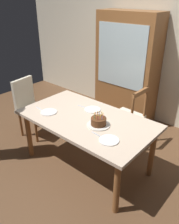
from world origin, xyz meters
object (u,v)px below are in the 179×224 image
at_px(birthday_cake, 99,122).
at_px(chair_upholstered, 30,104).
at_px(china_cabinet, 127,68).
at_px(plate_near_celebrant, 49,112).
at_px(dining_table, 87,123).
at_px(plate_near_guest, 109,140).
at_px(chair_spindle_back, 128,117).
at_px(plate_far_side, 93,109).

height_order(birthday_cake, chair_upholstered, chair_upholstered).
bearing_deg(china_cabinet, birthday_cake, -67.81).
height_order(plate_near_celebrant, chair_upholstered, chair_upholstered).
bearing_deg(china_cabinet, dining_table, -74.81).
bearing_deg(plate_near_guest, dining_table, 157.12).
relative_size(birthday_cake, chair_spindle_back, 0.29).
bearing_deg(birthday_cake, chair_spindle_back, 96.89).
bearing_deg(chair_spindle_back, dining_table, -99.00).
distance_m(birthday_cake, plate_near_celebrant, 0.73).
bearing_deg(chair_upholstered, birthday_cake, -1.99).
xyz_separation_m(plate_near_celebrant, chair_upholstered, (-0.78, 0.23, -0.21)).
distance_m(plate_near_guest, chair_spindle_back, 1.13).
xyz_separation_m(plate_far_side, plate_near_guest, (0.60, -0.44, 0.00)).
bearing_deg(birthday_cake, chair_upholstered, 178.01).
distance_m(birthday_cake, chair_spindle_back, 0.91).
distance_m(chair_spindle_back, chair_upholstered, 1.59).
bearing_deg(china_cabinet, plate_far_side, -75.89).
bearing_deg(dining_table, birthday_cake, -10.56).
xyz_separation_m(birthday_cake, plate_near_guest, (0.29, -0.18, -0.04)).
xyz_separation_m(birthday_cake, plate_near_celebrant, (-0.70, -0.18, -0.04)).
distance_m(birthday_cake, china_cabinet, 1.74).
height_order(plate_near_guest, chair_spindle_back, chair_spindle_back).
height_order(plate_near_guest, china_cabinet, china_cabinet).
distance_m(plate_near_celebrant, plate_far_side, 0.58).
bearing_deg(plate_near_celebrant, plate_near_guest, 0.00).
xyz_separation_m(birthday_cake, chair_spindle_back, (-0.10, 0.85, -0.33)).
height_order(plate_near_celebrant, chair_spindle_back, chair_spindle_back).
distance_m(plate_far_side, chair_spindle_back, 0.69).
relative_size(dining_table, chair_upholstered, 1.82).
bearing_deg(chair_upholstered, chair_spindle_back, 30.01).
xyz_separation_m(plate_near_celebrant, plate_far_side, (0.39, 0.44, 0.00)).
distance_m(plate_near_celebrant, china_cabinet, 1.79).
bearing_deg(dining_table, china_cabinet, 105.19).
bearing_deg(plate_near_celebrant, china_cabinet, 88.34).
xyz_separation_m(plate_near_celebrant, china_cabinet, (0.05, 1.78, 0.21)).
relative_size(plate_near_celebrant, china_cabinet, 0.12).
bearing_deg(dining_table, chair_upholstered, 179.60).
bearing_deg(birthday_cake, china_cabinet, 112.19).
height_order(chair_spindle_back, chair_upholstered, same).
distance_m(plate_near_guest, china_cabinet, 2.02).
xyz_separation_m(plate_near_guest, chair_spindle_back, (-0.39, 1.02, -0.29)).
xyz_separation_m(chair_spindle_back, china_cabinet, (-0.55, 0.75, 0.49)).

